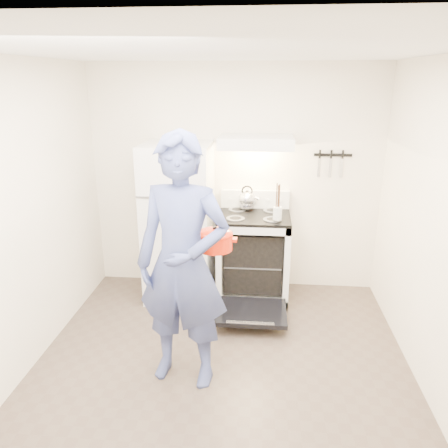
% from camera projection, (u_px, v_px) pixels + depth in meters
% --- Properties ---
extents(floor, '(3.60, 3.60, 0.00)m').
position_uv_depth(floor, '(219.00, 379.00, 3.56)').
color(floor, '#4C4035').
rests_on(floor, ground).
extents(back_wall, '(3.20, 0.02, 2.50)m').
position_uv_depth(back_wall, '(235.00, 180.00, 4.86)').
color(back_wall, white).
rests_on(back_wall, ground).
extents(refrigerator, '(0.70, 0.70, 1.70)m').
position_uv_depth(refrigerator, '(179.00, 223.00, 4.71)').
color(refrigerator, silver).
rests_on(refrigerator, floor).
extents(stove_body, '(0.76, 0.65, 0.92)m').
position_uv_depth(stove_body, '(253.00, 258.00, 4.79)').
color(stove_body, silver).
rests_on(stove_body, floor).
extents(cooktop, '(0.76, 0.65, 0.03)m').
position_uv_depth(cooktop, '(254.00, 216.00, 4.64)').
color(cooktop, black).
rests_on(cooktop, stove_body).
extents(backsplash, '(0.76, 0.07, 0.20)m').
position_uv_depth(backsplash, '(255.00, 199.00, 4.87)').
color(backsplash, silver).
rests_on(backsplash, cooktop).
extents(oven_door, '(0.70, 0.54, 0.04)m').
position_uv_depth(oven_door, '(251.00, 312.00, 4.33)').
color(oven_door, black).
rests_on(oven_door, floor).
extents(oven_rack, '(0.60, 0.52, 0.01)m').
position_uv_depth(oven_rack, '(253.00, 259.00, 4.79)').
color(oven_rack, slate).
rests_on(oven_rack, stove_body).
extents(range_hood, '(0.76, 0.50, 0.12)m').
position_uv_depth(range_hood, '(256.00, 142.00, 4.46)').
color(range_hood, silver).
rests_on(range_hood, back_wall).
extents(knife_strip, '(0.40, 0.02, 0.03)m').
position_uv_depth(knife_strip, '(333.00, 155.00, 4.66)').
color(knife_strip, black).
rests_on(knife_strip, back_wall).
extents(pizza_stone, '(0.30, 0.30, 0.02)m').
position_uv_depth(pizza_stone, '(254.00, 257.00, 4.83)').
color(pizza_stone, '#987255').
rests_on(pizza_stone, oven_rack).
extents(tea_kettle, '(0.22, 0.18, 0.27)m').
position_uv_depth(tea_kettle, '(247.00, 198.00, 4.77)').
color(tea_kettle, silver).
rests_on(tea_kettle, cooktop).
extents(utensil_jar, '(0.09, 0.09, 0.13)m').
position_uv_depth(utensil_jar, '(277.00, 213.00, 4.37)').
color(utensil_jar, silver).
rests_on(utensil_jar, cooktop).
extents(person, '(0.80, 0.59, 2.00)m').
position_uv_depth(person, '(183.00, 264.00, 3.29)').
color(person, navy).
rests_on(person, floor).
extents(dutch_oven, '(0.35, 0.28, 0.23)m').
position_uv_depth(dutch_oven, '(215.00, 241.00, 3.45)').
color(dutch_oven, red).
rests_on(dutch_oven, person).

